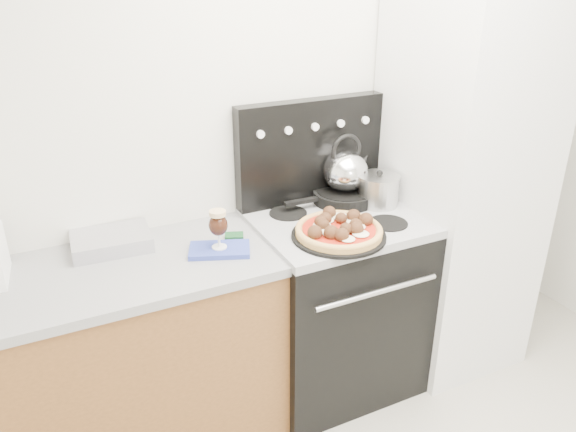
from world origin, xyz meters
TOP-DOWN VIEW (x-y plane):
  - room_shell at (0.00, 0.29)m, footprint 3.52×3.01m
  - base_cabinet at (-1.02, 1.20)m, footprint 1.45×0.60m
  - countertop at (-1.02, 1.20)m, footprint 1.48×0.63m
  - stove_body at (0.08, 1.18)m, footprint 0.76×0.65m
  - cooktop at (0.08, 1.18)m, footprint 0.76×0.65m
  - backguard at (0.08, 1.45)m, footprint 0.76×0.08m
  - fridge at (0.78, 1.15)m, footprint 0.64×0.68m
  - foil_sheet at (-0.91, 1.38)m, footprint 0.34×0.26m
  - oven_mitt at (-0.51, 1.14)m, footprint 0.29×0.23m
  - beer_glass at (-0.51, 1.14)m, footprint 0.09×0.09m
  - pizza_pan at (-0.01, 1.01)m, footprint 0.46×0.46m
  - pizza at (-0.01, 1.01)m, footprint 0.41×0.41m
  - skillet at (0.22, 1.34)m, footprint 0.32×0.32m
  - tea_kettle at (0.22, 1.34)m, footprint 0.23×0.23m
  - stock_pot at (0.34, 1.23)m, footprint 0.24×0.24m

SIDE VIEW (x-z plane):
  - base_cabinet at x=-1.02m, z-range 0.00..0.86m
  - stove_body at x=0.08m, z-range 0.00..0.88m
  - countertop at x=-1.02m, z-range 0.86..0.90m
  - cooktop at x=0.08m, z-range 0.88..0.92m
  - oven_mitt at x=-0.51m, z-range 0.90..0.92m
  - pizza_pan at x=-0.01m, z-range 0.92..0.93m
  - foil_sheet at x=-0.91m, z-range 0.90..0.96m
  - skillet at x=0.22m, z-range 0.92..0.98m
  - fridge at x=0.78m, z-range 0.00..1.90m
  - pizza at x=-0.01m, z-range 0.93..0.99m
  - stock_pot at x=0.34m, z-range 0.92..1.06m
  - beer_glass at x=-0.51m, z-range 0.92..1.09m
  - tea_kettle at x=0.22m, z-range 0.98..1.22m
  - backguard at x=0.08m, z-range 0.92..1.42m
  - room_shell at x=0.00m, z-range -0.01..2.51m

